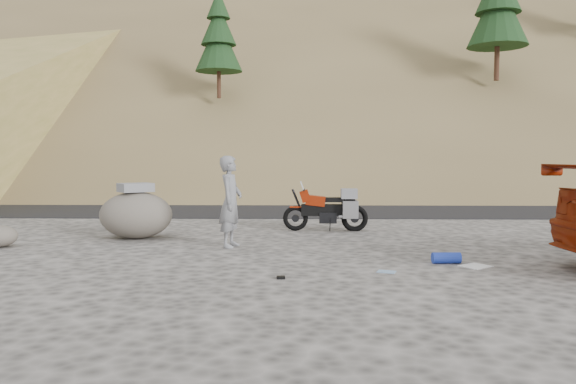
% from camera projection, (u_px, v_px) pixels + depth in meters
% --- Properties ---
extents(ground, '(140.00, 140.00, 0.00)m').
position_uv_depth(ground, '(331.00, 254.00, 9.97)').
color(ground, '#42403D').
rests_on(ground, ground).
extents(road, '(120.00, 7.00, 0.05)m').
position_uv_depth(road, '(317.00, 208.00, 18.95)').
color(road, black).
rests_on(road, ground).
extents(hillside, '(120.00, 73.00, 46.72)m').
position_uv_depth(hillside, '(306.00, 52.00, 50.05)').
color(hillside, brown).
rests_on(hillside, ground).
extents(motorcycle, '(1.97, 0.57, 1.17)m').
position_uv_depth(motorcycle, '(329.00, 209.00, 12.99)').
color(motorcycle, black).
rests_on(motorcycle, ground).
extents(man, '(0.52, 0.70, 1.74)m').
position_uv_depth(man, '(231.00, 247.00, 10.71)').
color(man, gray).
rests_on(man, ground).
extents(boulder, '(1.91, 1.79, 1.16)m').
position_uv_depth(boulder, '(136.00, 214.00, 11.80)').
color(boulder, '#514C45').
rests_on(boulder, ground).
extents(gear_white_cloth, '(0.55, 0.54, 0.01)m').
position_uv_depth(gear_white_cloth, '(476.00, 266.00, 8.79)').
color(gear_white_cloth, white).
rests_on(gear_white_cloth, ground).
extents(gear_blue_mat, '(0.46, 0.20, 0.18)m').
position_uv_depth(gear_blue_mat, '(446.00, 258.00, 9.05)').
color(gear_blue_mat, '#1B33A7').
rests_on(gear_blue_mat, ground).
extents(gear_glove_b, '(0.12, 0.10, 0.04)m').
position_uv_depth(gear_glove_b, '(281.00, 277.00, 7.91)').
color(gear_glove_b, black).
rests_on(gear_glove_b, ground).
extents(gear_blue_cloth, '(0.31, 0.27, 0.01)m').
position_uv_depth(gear_blue_cloth, '(386.00, 272.00, 8.38)').
color(gear_blue_cloth, '#7C9DC0').
rests_on(gear_blue_cloth, ground).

